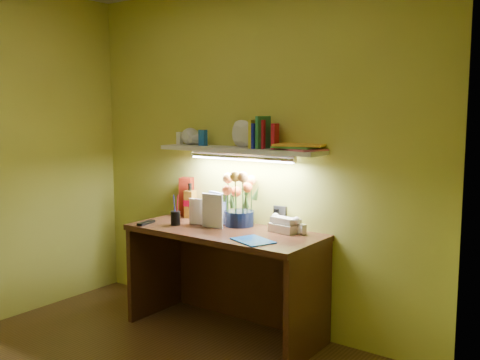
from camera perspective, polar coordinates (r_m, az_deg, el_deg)
name	(u,v)px	position (r m, az deg, el deg)	size (l,w,h in m)	color
desk	(224,281)	(3.85, -1.69, -10.75)	(1.40, 0.60, 0.75)	#341B0E
flower_bouquet	(239,200)	(3.85, -0.08, -2.12)	(0.24, 0.24, 0.38)	black
telephone	(286,223)	(3.68, 4.90, -4.64)	(0.20, 0.15, 0.12)	beige
desk_clock	(301,229)	(3.62, 6.57, -5.24)	(0.07, 0.04, 0.07)	silver
whisky_bottle	(190,200)	(4.17, -5.34, -2.19)	(0.07, 0.07, 0.27)	#A56A1D
whisky_box	(187,197)	(4.26, -5.71, -1.77)	(0.10, 0.10, 0.30)	#5C1106
pen_cup	(175,213)	(3.91, -6.90, -3.55)	(0.07, 0.07, 0.17)	black
art_card	(217,207)	(4.00, -2.47, -2.92)	(0.22, 0.04, 0.22)	white
tv_remote	(146,223)	(3.99, -9.98, -4.52)	(0.05, 0.16, 0.02)	black
blue_folder	(253,241)	(3.42, 1.40, -6.48)	(0.26, 0.19, 0.01)	#1551AB
desk_book_a	(189,211)	(3.94, -5.43, -3.31)	(0.14, 0.02, 0.19)	white
desk_book_b	(202,209)	(3.85, -4.06, -3.16)	(0.18, 0.02, 0.24)	silver
wall_shelf	(242,145)	(3.81, 0.18, 3.77)	(1.32, 0.33, 0.25)	silver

